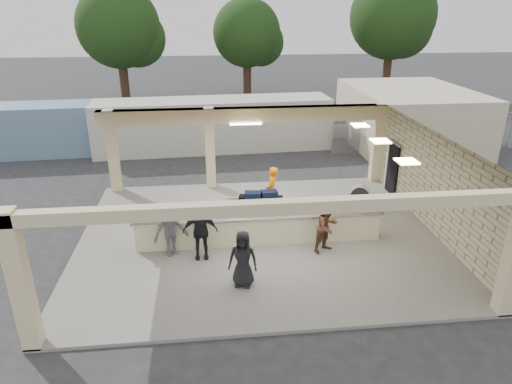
{
  "coord_description": "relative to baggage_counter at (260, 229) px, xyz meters",
  "views": [
    {
      "loc": [
        -1.57,
        -13.78,
        7.45
      ],
      "look_at": [
        0.04,
        1.0,
        1.29
      ],
      "focal_mm": 32.0,
      "sensor_mm": 36.0,
      "label": 1
    }
  ],
  "objects": [
    {
      "name": "container_white",
      "position": [
        -1.23,
        11.11,
        0.78
      ],
      "size": [
        12.75,
        3.21,
        2.74
      ],
      "primitive_type": "cube",
      "rotation": [
        0.0,
        0.0,
        0.05
      ],
      "color": "silver",
      "rests_on": "ground"
    },
    {
      "name": "passenger_c",
      "position": [
        -2.84,
        -0.5,
        0.37
      ],
      "size": [
        1.17,
        0.74,
        1.71
      ],
      "primitive_type": "imported",
      "rotation": [
        0.0,
        0.0,
        0.34
      ],
      "color": "#4D4D52",
      "rests_on": "pavilion"
    },
    {
      "name": "baggage_handler",
      "position": [
        0.71,
        2.21,
        0.44
      ],
      "size": [
        0.6,
        0.77,
        1.85
      ],
      "primitive_type": "imported",
      "rotation": [
        0.0,
        0.0,
        4.31
      ],
      "color": "orange",
      "rests_on": "pavilion"
    },
    {
      "name": "ground",
      "position": [
        0.0,
        0.5,
        -0.59
      ],
      "size": [
        120.0,
        120.0,
        0.0
      ],
      "primitive_type": "plane",
      "color": "#29282B",
      "rests_on": "ground"
    },
    {
      "name": "tree_left",
      "position": [
        -7.68,
        24.66,
        5.0
      ],
      "size": [
        6.6,
        6.3,
        9.0
      ],
      "color": "#382619",
      "rests_on": "ground"
    },
    {
      "name": "car_dark",
      "position": [
        6.7,
        14.77,
        0.11
      ],
      "size": [
        4.45,
        3.07,
        1.4
      ],
      "primitive_type": "imported",
      "rotation": [
        0.0,
        0.0,
        1.15
      ],
      "color": "black",
      "rests_on": "ground"
    },
    {
      "name": "adjacent_building",
      "position": [
        9.5,
        10.5,
        1.01
      ],
      "size": [
        6.0,
        8.0,
        3.2
      ],
      "primitive_type": "cube",
      "color": "beige",
      "rests_on": "ground"
    },
    {
      "name": "luggage_cart",
      "position": [
        0.04,
        1.02,
        0.26
      ],
      "size": [
        2.49,
        1.66,
        1.39
      ],
      "rotation": [
        0.0,
        0.0,
        -0.08
      ],
      "color": "white",
      "rests_on": "pavilion"
    },
    {
      "name": "car_white_b",
      "position": [
        11.29,
        13.94,
        0.15
      ],
      "size": [
        4.94,
        2.85,
        1.47
      ],
      "primitive_type": "imported",
      "rotation": [
        0.0,
        0.0,
        1.83
      ],
      "color": "white",
      "rests_on": "ground"
    },
    {
      "name": "car_white_a",
      "position": [
        6.58,
        12.87,
        0.13
      ],
      "size": [
        5.02,
        2.43,
        1.42
      ],
      "primitive_type": "imported",
      "rotation": [
        0.0,
        0.0,
        1.58
      ],
      "color": "white",
      "rests_on": "ground"
    },
    {
      "name": "pavilion",
      "position": [
        0.21,
        1.16,
        0.76
      ],
      "size": [
        12.01,
        10.0,
        3.55
      ],
      "color": "slate",
      "rests_on": "ground"
    },
    {
      "name": "passenger_a",
      "position": [
        2.05,
        -0.77,
        0.36
      ],
      "size": [
        0.89,
        0.74,
        1.7
      ],
      "primitive_type": "imported",
      "rotation": [
        0.0,
        0.0,
        0.55
      ],
      "color": "brown",
      "rests_on": "pavilion"
    },
    {
      "name": "tree_mid",
      "position": [
        2.32,
        26.66,
        4.38
      ],
      "size": [
        6.0,
        5.6,
        8.0
      ],
      "color": "#382619",
      "rests_on": "ground"
    },
    {
      "name": "baggage_counter",
      "position": [
        0.0,
        0.0,
        0.0
      ],
      "size": [
        8.2,
        0.58,
        0.98
      ],
      "color": "beige",
      "rests_on": "pavilion"
    },
    {
      "name": "drum_fan",
      "position": [
        4.18,
        2.44,
        -0.01
      ],
      "size": [
        0.85,
        0.48,
        0.89
      ],
      "rotation": [
        0.0,
        0.0,
        -0.27
      ],
      "color": "white",
      "rests_on": "pavilion"
    },
    {
      "name": "tree_right",
      "position": [
        14.32,
        25.66,
        5.63
      ],
      "size": [
        7.2,
        7.0,
        10.0
      ],
      "color": "#382619",
      "rests_on": "ground"
    },
    {
      "name": "passenger_b",
      "position": [
        -1.92,
        -0.76,
        0.42
      ],
      "size": [
        1.07,
        0.4,
        1.82
      ],
      "primitive_type": "imported",
      "rotation": [
        0.0,
        0.0,
        0.01
      ],
      "color": "black",
      "rests_on": "pavilion"
    },
    {
      "name": "passenger_d",
      "position": [
        -0.75,
        -2.39,
        0.34
      ],
      "size": [
        0.86,
        0.51,
        1.66
      ],
      "primitive_type": "imported",
      "rotation": [
        0.0,
        0.0,
        -0.23
      ],
      "color": "black",
      "rests_on": "pavilion"
    },
    {
      "name": "container_blue",
      "position": [
        -10.42,
        11.26,
        0.72
      ],
      "size": [
        10.19,
        2.92,
        2.62
      ],
      "primitive_type": "cube",
      "rotation": [
        0.0,
        0.0,
        0.05
      ],
      "color": "#6D89AF",
      "rests_on": "ground"
    },
    {
      "name": "fence",
      "position": [
        11.0,
        9.5,
        0.47
      ],
      "size": [
        12.06,
        0.06,
        2.03
      ],
      "color": "gray",
      "rests_on": "ground"
    }
  ]
}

